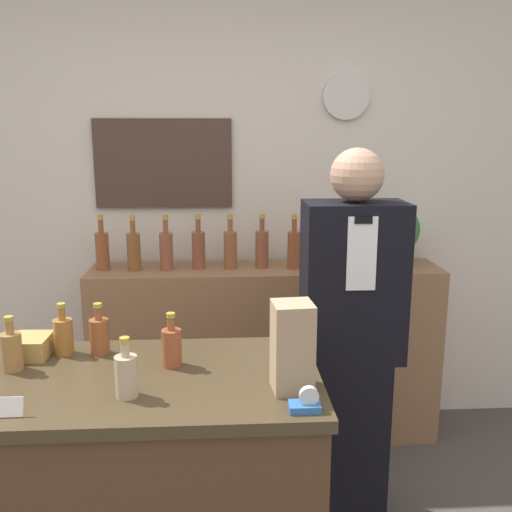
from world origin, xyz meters
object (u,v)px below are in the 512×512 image
(shopkeeper, at_px, (351,344))
(potted_plant, at_px, (395,233))
(paper_bag, at_px, (292,347))
(tape_dispenser, at_px, (306,403))

(shopkeeper, xyz_separation_m, potted_plant, (0.41, 0.75, 0.35))
(paper_bag, height_order, tape_dispenser, paper_bag)
(shopkeeper, height_order, potted_plant, shopkeeper)
(shopkeeper, xyz_separation_m, tape_dispenser, (-0.32, -0.82, 0.15))
(shopkeeper, xyz_separation_m, paper_bag, (-0.34, -0.68, 0.27))
(potted_plant, distance_m, paper_bag, 1.62)
(potted_plant, distance_m, tape_dispenser, 1.74)
(potted_plant, xyz_separation_m, tape_dispenser, (-0.72, -1.57, -0.20))
(potted_plant, relative_size, paper_bag, 1.22)
(shopkeeper, bearing_deg, tape_dispenser, -111.20)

